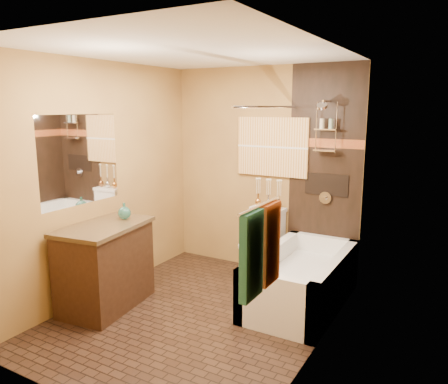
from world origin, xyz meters
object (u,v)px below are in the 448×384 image
Objects in this scene: sunset_painting at (272,147)px; toilet at (261,244)px; vanity at (105,265)px; bathtub at (301,284)px.

sunset_painting reaches higher than toilet.
toilet is 1.82m from vanity.
bathtub is 1.82× the size of toilet.
bathtub is 0.84m from toilet.
vanity is at bearing -121.53° from toilet.
vanity is (-1.05, -1.76, -1.11)m from sunset_painting.
bathtub is at bearing -30.37° from toilet.
toilet is at bearing -90.00° from sunset_painting.
sunset_painting is 1.09× the size of toilet.
toilet is at bearing 47.27° from vanity.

